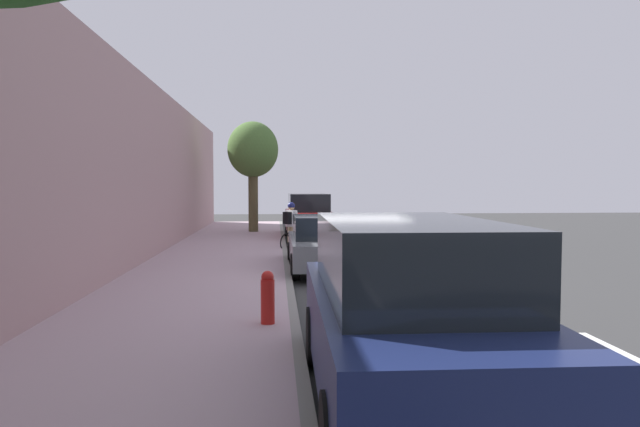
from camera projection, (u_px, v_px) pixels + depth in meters
The scene contains 13 objects.
ground at pixel (358, 275), 14.23m from camera, with size 61.98×61.98×0.00m, color #363636.
sidewalk at pixel (207, 274), 13.91m from camera, with size 3.97×38.74×0.16m, color #B499A4.
curb_edge at pixel (288, 273), 14.08m from camera, with size 0.16×38.74×0.16m, color gray.
lane_stripe_centre at pixel (442, 266), 15.91m from camera, with size 0.14×35.80×0.01m.
lane_stripe_bike_edge at pixel (344, 275), 14.20m from camera, with size 0.12×38.74×0.01m, color white.
building_facade at pixel (115, 169), 13.59m from camera, with size 0.50×38.74×5.54m, color #B18B8B.
parked_suv_red_nearest at pixel (308, 216), 23.97m from camera, with size 1.99×4.71×1.99m.
parked_sedan_grey_second at pixel (323, 244), 14.88m from camera, with size 1.86×4.41×1.52m.
parked_suv_dark_blue_mid at pixel (407, 312), 5.65m from camera, with size 2.04×4.73×1.99m.
bicycle_at_curb at pixel (297, 241), 19.49m from camera, with size 1.28×1.23×0.74m.
cyclist_with_backpack at pixel (291, 221), 19.87m from camera, with size 0.54×0.55×1.74m.
street_tree_near_cyclist at pixel (253, 151), 25.75m from camera, with size 2.40×2.40×5.21m.
fire_hydrant at pixel (268, 297), 8.59m from camera, with size 0.22×0.22×0.84m.
Camera 1 is at (2.13, 14.00, 2.34)m, focal length 30.56 mm.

